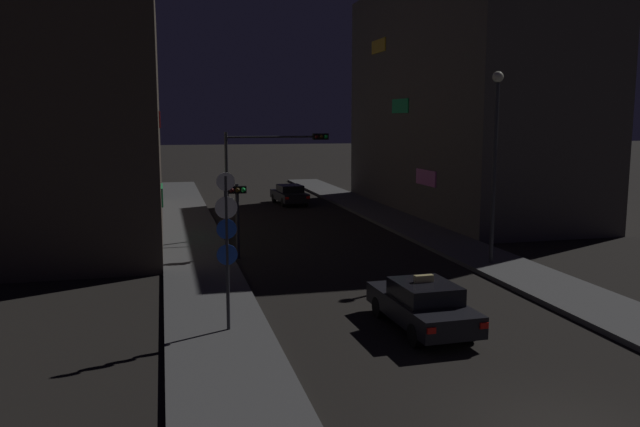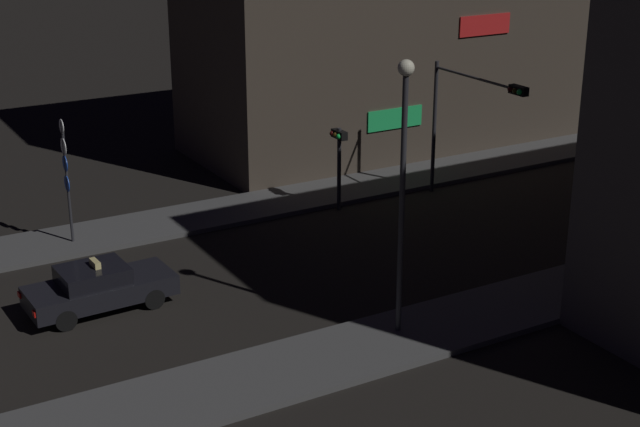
{
  "view_description": "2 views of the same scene",
  "coord_description": "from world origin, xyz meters",
  "views": [
    {
      "loc": [
        -7.39,
        -10.12,
        6.03
      ],
      "look_at": [
        -1.08,
        15.69,
        2.15
      ],
      "focal_mm": 36.14,
      "sensor_mm": 36.0,
      "label": 1
    },
    {
      "loc": [
        25.65,
        -0.61,
        12.56
      ],
      "look_at": [
        0.78,
        13.82,
        2.11
      ],
      "focal_mm": 53.28,
      "sensor_mm": 36.0,
      "label": 2
    }
  ],
  "objects": [
    {
      "name": "sidewalk_left",
      "position": [
        -6.03,
        25.08,
        0.09
      ],
      "size": [
        2.95,
        54.15,
        0.18
      ],
      "primitive_type": "cube",
      "color": "#4C4C4C",
      "rests_on": "ground_plane"
    },
    {
      "name": "traffic_light_overhead",
      "position": [
        -2.26,
        22.11,
        3.97
      ],
      "size": [
        5.31,
        0.42,
        5.43
      ],
      "color": "#2D2D33",
      "rests_on": "ground_plane"
    },
    {
      "name": "sign_pole_left",
      "position": [
        -5.74,
        7.47,
        2.79
      ],
      "size": [
        0.62,
        0.1,
        4.44
      ],
      "color": "#2D2D33",
      "rests_on": "sidewalk_left"
    },
    {
      "name": "street_lamp_near_block",
      "position": [
        5.69,
        13.55,
        5.09
      ],
      "size": [
        0.45,
        0.45,
        7.77
      ],
      "color": "#2D2D33",
      "rests_on": "sidewalk_right"
    },
    {
      "name": "building_facade_left",
      "position": [
        -11.53,
        27.09,
        6.57
      ],
      "size": [
        8.12,
        23.61,
        13.14
      ],
      "color": "#473D33",
      "rests_on": "ground_plane"
    },
    {
      "name": "taxi",
      "position": [
        -0.22,
        6.7,
        0.74
      ],
      "size": [
        1.96,
        4.51,
        1.62
      ],
      "color": "black",
      "rests_on": "ground_plane"
    },
    {
      "name": "traffic_light_left_kerb",
      "position": [
        -4.31,
        17.6,
        2.38
      ],
      "size": [
        0.8,
        0.42,
        3.29
      ],
      "color": "#2D2D33",
      "rests_on": "ground_plane"
    }
  ]
}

